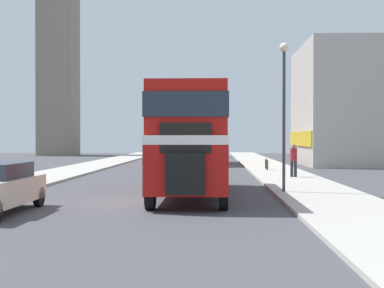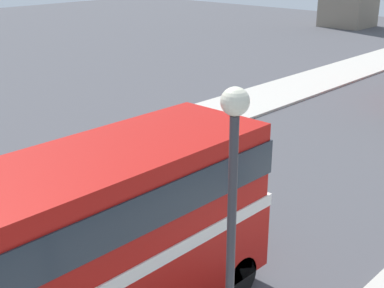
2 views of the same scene
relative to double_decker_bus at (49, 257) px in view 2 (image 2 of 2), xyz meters
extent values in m
cube|color=white|center=(0.00, 0.02, -0.21)|extent=(2.57, 9.89, 0.28)
cube|color=#B2140F|center=(0.00, 0.02, 0.77)|extent=(2.49, 9.64, 1.69)
cube|color=#232D38|center=(0.00, 0.02, 0.86)|extent=(2.57, 9.74, 0.76)
cylinder|color=black|center=(-1.13, 4.02, -1.87)|extent=(0.28, 1.03, 1.03)
cylinder|color=black|center=(1.13, 4.02, -1.87)|extent=(0.28, 1.03, 1.03)
sphere|color=#EFEACC|center=(3.60, 0.60, 3.41)|extent=(0.36, 0.36, 0.36)
camera|label=1|loc=(0.81, -20.56, -0.15)|focal=50.00mm
camera|label=2|loc=(7.44, -4.25, 5.13)|focal=50.00mm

